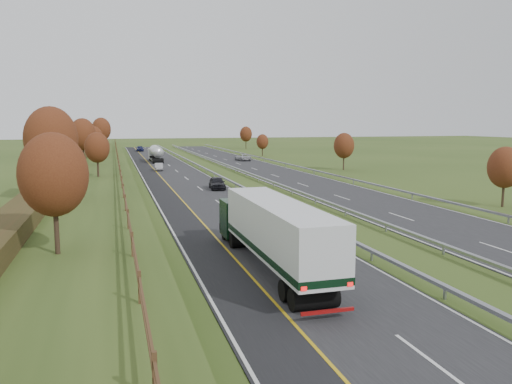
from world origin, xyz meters
TOP-DOWN VIEW (x-y plane):
  - ground at (8.00, 55.00)m, footprint 400.00×400.00m
  - near_carriageway at (0.00, 60.00)m, footprint 10.50×200.00m
  - far_carriageway at (16.50, 60.00)m, footprint 10.50×200.00m
  - hard_shoulder at (-3.75, 60.00)m, footprint 3.00×200.00m
  - lane_markings at (6.40, 59.88)m, footprint 26.75×200.00m
  - embankment_left at (-13.00, 60.00)m, footprint 12.00×200.00m
  - hedge_left at (-15.00, 60.00)m, footprint 2.20×180.00m
  - fence_left at (-8.50, 59.59)m, footprint 0.12×189.06m
  - median_barrier_near at (5.70, 60.00)m, footprint 0.32×200.00m
  - median_barrier_far at (10.80, 60.00)m, footprint 0.32×200.00m
  - outer_barrier_far at (22.30, 60.00)m, footprint 0.32×200.00m
  - trees_left at (-12.64, 56.63)m, footprint 6.64×164.30m
  - trees_far at (29.80, 89.21)m, footprint 8.45×118.60m
  - box_lorry at (-0.81, 10.70)m, footprint 2.58×16.28m
  - road_tanker at (-0.43, 92.91)m, footprint 2.40×11.22m
  - car_dark_near at (3.26, 45.89)m, footprint 2.26×4.72m
  - car_silver_mid at (-1.60, 72.89)m, footprint 1.61×3.95m
  - car_small_far at (-1.60, 134.30)m, footprint 2.12×5.01m
  - car_oncoming at (18.28, 91.02)m, footprint 2.95×5.31m

SIDE VIEW (x-z plane):
  - ground at x=8.00m, z-range 0.00..0.00m
  - near_carriageway at x=0.00m, z-range 0.00..0.04m
  - far_carriageway at x=16.50m, z-range 0.00..0.04m
  - hard_shoulder at x=-3.75m, z-range 0.00..0.04m
  - lane_markings at x=6.40m, z-range 0.04..0.05m
  - median_barrier_near at x=5.70m, z-range 0.26..0.97m
  - median_barrier_far at x=10.80m, z-range 0.26..0.97m
  - outer_barrier_far at x=22.30m, z-range 0.26..0.97m
  - car_silver_mid at x=-1.60m, z-range 0.04..1.31m
  - car_oncoming at x=18.28m, z-range 0.04..1.45m
  - car_small_far at x=-1.60m, z-range 0.04..1.48m
  - car_dark_near at x=3.26m, z-range 0.04..1.60m
  - embankment_left at x=-13.00m, z-range 0.00..2.00m
  - road_tanker at x=-0.43m, z-range 0.13..3.59m
  - box_lorry at x=-0.81m, z-range 0.30..4.36m
  - hedge_left at x=-15.00m, z-range 2.00..3.10m
  - fence_left at x=-8.50m, z-range 2.13..3.33m
  - trees_far at x=29.80m, z-range 0.69..7.81m
  - trees_left at x=-12.64m, z-range 2.53..10.20m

